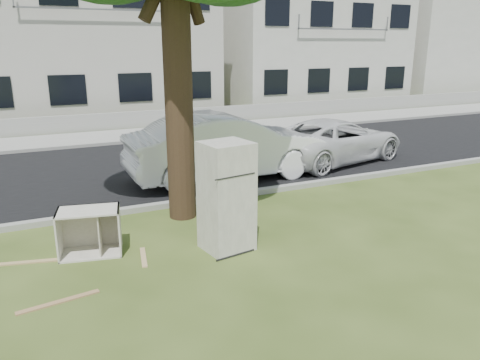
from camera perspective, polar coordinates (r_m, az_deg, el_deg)
name	(u,v)px	position (r m, az deg, el deg)	size (l,w,h in m)	color
ground	(237,246)	(8.23, -0.34, -8.00)	(120.00, 120.00, 0.00)	#374A1A
road	(150,167)	(13.63, -10.90, 1.60)	(120.00, 7.00, 0.01)	black
kerb_near	(191,204)	(10.36, -6.00, -2.91)	(120.00, 0.18, 0.12)	gray
kerb_far	(125,144)	(17.01, -13.89, 4.30)	(120.00, 0.18, 0.12)	gray
sidewalk	(117,137)	(18.41, -14.79, 5.13)	(120.00, 2.80, 0.01)	gray
low_wall	(109,122)	(19.91, -15.72, 6.88)	(120.00, 0.15, 0.70)	gray
townhouse_center	(85,37)	(24.53, -18.37, 16.25)	(11.22, 8.16, 7.44)	#BBB9AB
townhouse_right	(299,43)	(28.64, 7.23, 16.20)	(10.20, 8.16, 6.84)	silver
filler_right	(463,47)	(38.27, 25.49, 14.45)	(16.00, 9.00, 6.40)	#BBB9AB
fridge	(226,197)	(7.81, -1.66, -2.06)	(0.77, 0.71, 1.86)	silver
cabinet	(90,232)	(8.19, -17.84, -6.03)	(0.99, 0.62, 0.78)	white
plank_a	(59,302)	(7.01, -21.21, -13.69)	(1.09, 0.09, 0.02)	#9F794D
plank_b	(28,262)	(8.35, -24.46, -9.11)	(0.98, 0.10, 0.02)	tan
plank_c	(144,257)	(7.95, -11.68, -9.20)	(0.74, 0.08, 0.02)	tan
car_center	(227,147)	(12.05, -1.57, 4.10)	(1.80, 5.16, 1.70)	white
car_right	(335,140)	(14.22, 11.47, 4.78)	(2.11, 4.58, 1.27)	silver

